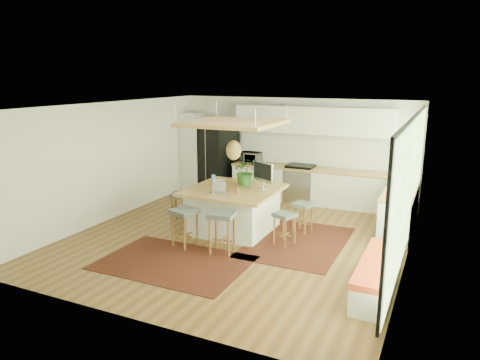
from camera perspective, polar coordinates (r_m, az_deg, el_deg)
The scene contains 34 objects.
floor at distance 9.36m, azimuth -0.19°, elevation -7.32°, with size 7.00×7.00×0.00m, color brown.
ceiling at distance 8.79m, azimuth -0.20°, elevation 9.40°, with size 7.00×7.00×0.00m, color white.
wall_back at distance 12.19m, azimuth 6.86°, elevation 3.95°, with size 6.50×6.50×0.00m, color white.
wall_front at distance 6.11m, azimuth -14.40°, elevation -5.60°, with size 6.50×6.50×0.00m, color white.
wall_left at distance 10.75m, azimuth -16.08°, elevation 2.31°, with size 7.00×7.00×0.00m, color white.
wall_right at distance 8.18m, azimuth 20.87°, elevation -1.33°, with size 7.00×7.00×0.00m, color white.
window_wall at distance 8.17m, azimuth 20.69°, elevation -0.97°, with size 0.10×6.20×2.60m, color black, non-canonical shape.
pantry at distance 13.15m, azimuth -5.93°, elevation 3.65°, with size 0.55×0.60×2.25m, color white.
back_counter_base at distance 11.91m, azimuth 8.77°, elevation -0.79°, with size 4.20×0.60×0.88m, color white.
back_counter_top at distance 11.81m, azimuth 8.84°, elevation 1.37°, with size 4.24×0.64×0.05m, color #A97D3C.
backsplash at distance 12.01m, azimuth 9.32°, elevation 3.74°, with size 4.20×0.02×0.80m, color white.
upper_cabinets at distance 11.75m, azimuth 9.25°, elevation 7.48°, with size 4.20×0.34×0.70m, color white.
range at distance 11.96m, azimuth 7.63°, elevation -0.40°, with size 0.76×0.62×1.00m, color #A5A5AA, non-canonical shape.
right_counter_base at distance 10.36m, azimuth 19.61°, elevation -3.51°, with size 0.60×2.50×0.88m, color white.
right_counter_top at distance 10.25m, azimuth 19.80°, elevation -1.05°, with size 0.64×2.54×0.05m, color #A97D3C.
window_bench at distance 7.42m, azimuth 17.06°, elevation -11.49°, with size 0.52×2.00×0.50m, color white, non-canonical shape.
ceiling_panel at distance 9.34m, azimuth -0.82°, elevation 5.62°, with size 1.86×1.86×0.80m, color #A97D3C, non-canonical shape.
rug_near at distance 8.26m, azimuth -8.40°, elevation -10.31°, with size 2.60×1.80×0.01m, color black.
rug_right at distance 9.19m, azimuth 7.31°, elevation -7.81°, with size 1.80×2.60×0.01m, color black.
fridge at distance 12.82m, azimuth -2.95°, elevation 2.55°, with size 1.03×0.81×2.08m, color black, non-canonical shape.
island at distance 9.65m, azimuth -0.82°, elevation -3.78°, with size 1.85×1.85×0.93m, color #A97D3C, non-canonical shape.
stool_near_left at distance 8.86m, azimuth -7.03°, elevation -6.19°, with size 0.45×0.45×0.75m, color #44484B, non-canonical shape.
stool_near_right at distance 8.49m, azimuth -2.29°, elevation -6.97°, with size 0.47×0.47×0.80m, color #44484B, non-canonical shape.
stool_right_front at distance 8.95m, azimuth 5.67°, elevation -5.95°, with size 0.38×0.38×0.64m, color #44484B, non-canonical shape.
stool_right_back at distance 9.67m, azimuth 7.95°, elevation -4.55°, with size 0.38×0.38×0.64m, color #44484B, non-canonical shape.
stool_left_side at distance 10.35m, azimuth -7.55°, elevation -3.35°, with size 0.40×0.40×0.67m, color #44484B, non-canonical shape.
laptop at distance 9.17m, azimuth -2.85°, elevation -0.91°, with size 0.30×0.32×0.22m, color #A5A5AA, non-canonical shape.
monitor at distance 9.51m, azimuth 2.93°, elevation 0.47°, with size 0.63×0.22×0.58m, color #A5A5AA, non-canonical shape.
microwave at distance 12.30m, azimuth 1.35°, elevation 3.01°, with size 0.55×0.31×0.38m, color #A5A5AA.
island_plant at distance 9.82m, azimuth 0.69°, elevation 0.75°, with size 0.54×0.60×0.47m, color #1E4C19.
island_bowl at distance 10.10m, azimuth -2.49°, elevation -0.14°, with size 0.21×0.21×0.05m, color silver.
island_bottle_0 at distance 9.83m, azimuth -3.46°, elevation -0.10°, with size 0.07×0.07×0.19m, color #3984E5.
island_bottle_1 at distance 9.55m, azimuth -3.38°, elevation -0.50°, with size 0.07×0.07×0.19m, color white.
island_bottle_2 at distance 9.14m, azimuth -0.24°, elevation -1.11°, with size 0.07×0.07×0.19m, color #945C31.
Camera 1 is at (3.74, -7.94, 3.26)m, focal length 33.61 mm.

